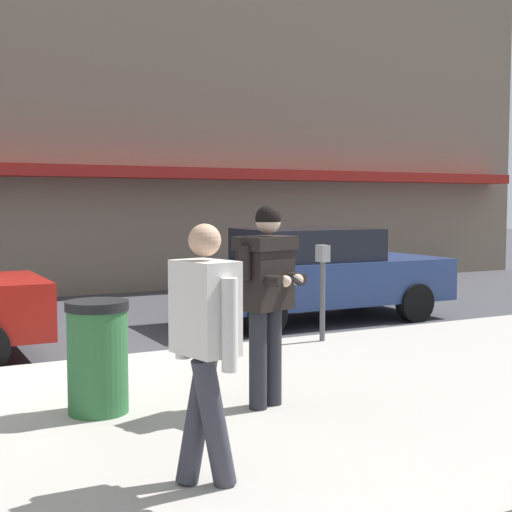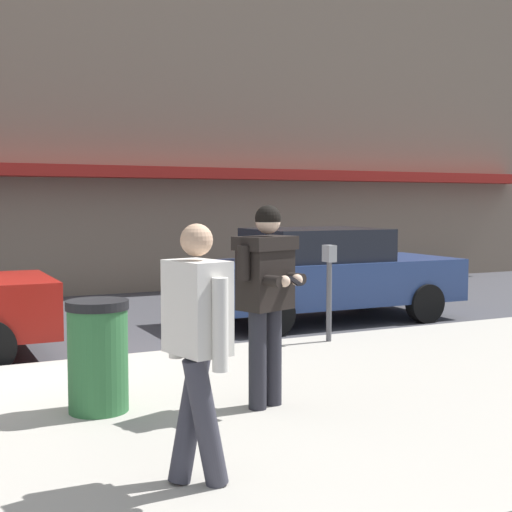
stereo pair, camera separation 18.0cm
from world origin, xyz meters
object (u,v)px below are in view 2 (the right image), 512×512
Objects in this scene: parked_sedan_far at (323,274)px; pedestrian_in_light_coat at (197,337)px; parking_meter at (329,279)px; trash_bin at (98,356)px; man_texting_on_phone at (266,284)px.

pedestrian_in_light_coat is at bearing -127.65° from parked_sedan_far.
trash_bin is at bearing -152.60° from parking_meter.
parked_sedan_far is 6.10m from trash_bin.
parked_sedan_far is 4.60× the size of trash_bin.
trash_bin is at bearing 95.80° from pedestrian_in_light_coat.
man_texting_on_phone is at bearing -20.94° from trash_bin.
trash_bin is at bearing 159.06° from man_texting_on_phone.
parking_meter is (2.10, 2.33, -0.28)m from man_texting_on_phone.
parked_sedan_far is 7.35m from pedestrian_in_light_coat.
trash_bin is (-4.68, -3.92, -0.16)m from parked_sedan_far.
parked_sedan_far is 5.56m from man_texting_on_phone.
parked_sedan_far is at bearing 60.58° from parking_meter.
parked_sedan_far is at bearing 53.46° from man_texting_on_phone.
parking_meter is at bearing 27.40° from trash_bin.
parked_sedan_far is 2.43m from parking_meter.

